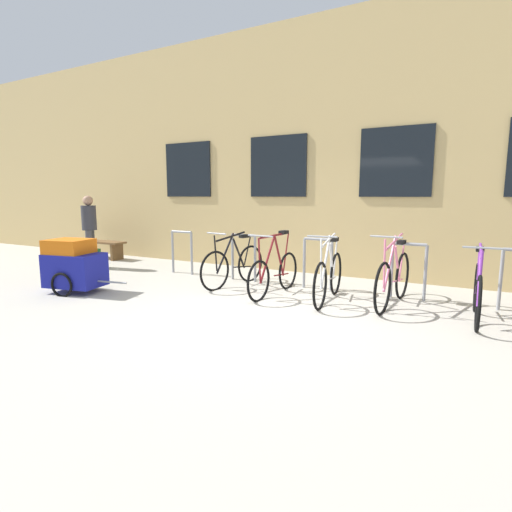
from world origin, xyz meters
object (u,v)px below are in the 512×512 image
Objects in this scene: bicycle_maroon at (274,272)px; bike_trailer at (74,265)px; person_by_bench at (89,227)px; backpack at (93,258)px; bicycle_purple at (477,291)px; bicycle_white at (329,276)px; wooden_bench at (99,245)px; bicycle_black at (234,265)px; bicycle_pink at (393,279)px.

bike_trailer is at bearing -154.35° from bicycle_maroon.
person_by_bench is 0.73m from backpack.
person_by_bench reaches higher than bike_trailer.
bicycle_purple is at bearing 13.99° from bike_trailer.
bike_trailer is (-3.07, -1.48, 0.09)m from bicycle_maroon.
bicycle_white is at bearing -9.98° from backpack.
person_by_bench is (0.97, -1.04, 0.60)m from wooden_bench.
bike_trailer is (-4.00, -1.51, 0.08)m from bicycle_white.
bike_trailer is 3.37× the size of backpack.
wooden_bench is 3.68× the size of backpack.
bicycle_white is (-2.04, 0.00, 0.01)m from bicycle_purple.
backpack is (-7.65, 0.21, -0.16)m from bicycle_purple.
person_by_bench is at bearing 179.78° from bicycle_black.
bicycle_pink reaches higher than wooden_bench.
bicycle_pink is 1.88m from bicycle_maroon.
bike_trailer is at bearing -159.33° from bicycle_white.
bicycle_white is 1.03× the size of bicycle_maroon.
bicycle_white is 1.89m from bicycle_black.
person_by_bench is at bearing 158.35° from backpack.
bike_trailer is 2.48m from person_by_bench.
bicycle_maroon is at bearing 25.65° from bike_trailer.
bicycle_purple reaches higher than backpack.
bicycle_purple is 7.76m from person_by_bench.
bicycle_black is at bearing 176.80° from bicycle_purple.
bicycle_black is 3.78× the size of backpack.
bicycle_purple reaches higher than wooden_bench.
backpack is (-1.62, 1.72, -0.25)m from bike_trailer.
wooden_bench is at bearing 167.56° from bicycle_black.
bicycle_black is at bearing -12.44° from wooden_bench.
bicycle_purple is 3.92m from bicycle_black.
bike_trailer is at bearing -46.15° from wooden_bench.
bike_trailer is 0.91× the size of person_by_bench.
bicycle_pink is (-1.10, 0.21, 0.02)m from bicycle_purple.
bicycle_pink is 6.66m from person_by_bench.
bicycle_pink reaches higher than backpack.
person_by_bench is (-5.70, 0.23, 0.55)m from bicycle_white.
bike_trailer is at bearing -160.82° from bicycle_pink.
backpack is (-3.74, -0.01, -0.16)m from bicycle_black.
wooden_bench is at bearing 133.85° from bike_trailer.
bicycle_white is 5.62m from backpack.
bicycle_purple is 7.66m from backpack.
bicycle_purple is at bearing -3.20° from bicycle_black.
bicycle_pink reaches higher than bicycle_black.
bicycle_maroon reaches higher than wooden_bench.
bicycle_maroon is 5.89m from wooden_bench.
person_by_bench is at bearing 176.87° from bicycle_maroon.
wooden_bench is (-2.67, 2.78, -0.13)m from bike_trailer.
person_by_bench is 3.71× the size of backpack.
bicycle_maroon is 1.13× the size of bike_trailer.
person_by_bench reaches higher than bicycle_white.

